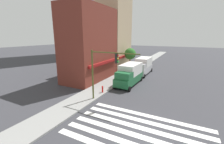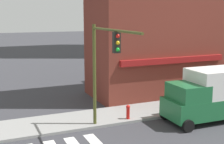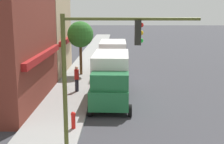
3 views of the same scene
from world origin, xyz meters
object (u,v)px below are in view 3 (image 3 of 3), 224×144
(traffic_signal, at_px, (97,58))
(pedestrian_red_jacket, at_px, (77,78))
(fire_hydrant, at_px, (73,119))
(street_tree, at_px, (80,35))
(box_truck_green, at_px, (111,77))
(box_truck_silver, at_px, (113,59))

(traffic_signal, height_order, pedestrian_red_jacket, traffic_signal)
(fire_hydrant, bearing_deg, street_tree, 5.00)
(traffic_signal, bearing_deg, pedestrian_red_jacket, 13.00)
(pedestrian_red_jacket, distance_m, street_tree, 6.26)
(pedestrian_red_jacket, xyz_separation_m, fire_hydrant, (-6.87, -0.73, -0.46))
(box_truck_green, relative_size, box_truck_silver, 1.01)
(box_truck_silver, distance_m, street_tree, 3.48)
(pedestrian_red_jacket, distance_m, fire_hydrant, 6.92)
(box_truck_silver, distance_m, pedestrian_red_jacket, 5.86)
(box_truck_silver, height_order, street_tree, street_tree)
(traffic_signal, xyz_separation_m, street_tree, (14.64, 2.44, -0.32))
(fire_hydrant, bearing_deg, traffic_signal, -147.02)
(fire_hydrant, bearing_deg, box_truck_green, -18.92)
(box_truck_silver, bearing_deg, street_tree, 81.73)
(box_truck_green, relative_size, fire_hydrant, 7.42)
(pedestrian_red_jacket, relative_size, fire_hydrant, 2.10)
(street_tree, bearing_deg, fire_hydrant, -175.00)
(box_truck_green, height_order, street_tree, street_tree)
(box_truck_green, xyz_separation_m, fire_hydrant, (-4.96, 1.70, -0.97))
(box_truck_green, relative_size, pedestrian_red_jacket, 3.53)
(fire_hydrant, bearing_deg, pedestrian_red_jacket, 6.03)
(traffic_signal, distance_m, fire_hydrant, 4.14)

